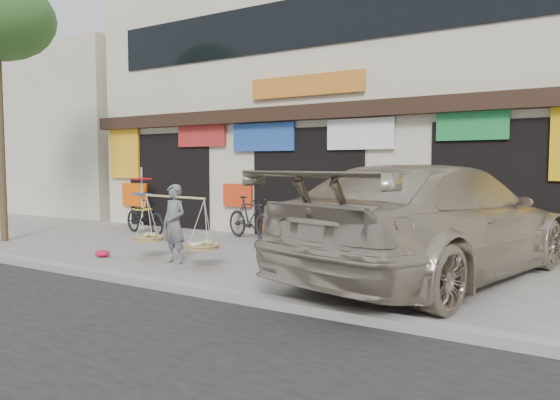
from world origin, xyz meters
The scene contains 11 objects.
ground centered at (0.00, 0.00, 0.00)m, with size 70.00×70.00×0.00m, color gray.
kerb centered at (0.00, -2.00, 0.06)m, with size 70.00×0.25×0.12m, color gray.
shophouse_block centered at (0.00, 6.42, 3.45)m, with size 14.00×6.32×7.00m.
neighbor_west centered at (-13.50, 7.00, 3.00)m, with size 12.00×7.00×6.00m, color beige.
street_vendor centered at (-0.65, -0.49, 0.66)m, with size 2.06×0.78×1.45m.
bike_0 centered at (-4.00, 2.06, 0.47)m, with size 0.62×1.78×0.94m, color black.
bike_1 centered at (-1.11, 2.69, 0.52)m, with size 0.49×1.73×1.04m, color black.
bike_2 centered at (0.04, 2.78, 0.48)m, with size 0.64×1.85×0.97m, color #58190F.
suv centered at (3.72, 0.73, 0.90)m, with size 4.02×6.65×1.80m.
display_rack centered at (-4.92, 2.85, 0.70)m, with size 0.49×0.49×1.73m.
red_bag centered at (-2.29, -0.75, 0.07)m, with size 0.31×0.25×0.14m, color red.
Camera 1 is at (5.60, -7.31, 1.80)m, focal length 32.00 mm.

